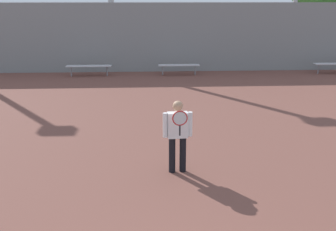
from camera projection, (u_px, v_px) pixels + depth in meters
The scene contains 5 objects.
tennis_player at pixel (178, 132), 8.15m from camera, with size 0.62×0.42×1.56m.
bench_courtside_near at pixel (336, 64), 19.16m from camera, with size 2.10×0.40×0.50m.
bench_courtside_far at pixel (89, 66), 18.53m from camera, with size 2.11×0.40×0.50m.
bench_adjacent_court at pixel (179, 66), 18.75m from camera, with size 1.95×0.40×0.50m.
back_fence at pixel (153, 38), 19.32m from camera, with size 26.49×0.06×3.35m.
Camera 1 is at (-0.35, -2.60, 3.57)m, focal length 42.00 mm.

